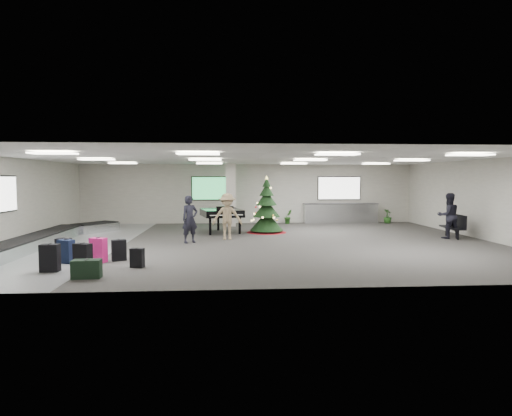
{
  "coord_description": "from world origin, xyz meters",
  "views": [
    {
      "loc": [
        -1.2,
        -16.26,
        2.45
      ],
      "look_at": [
        -0.01,
        1.0,
        1.24
      ],
      "focal_mm": 30.0,
      "sensor_mm": 36.0,
      "label": 1
    }
  ],
  "objects": [
    {
      "name": "suitcase_8",
      "position": [
        -6.15,
        -3.06,
        0.32
      ],
      "size": [
        0.45,
        0.28,
        0.65
      ],
      "rotation": [
        0.0,
        0.0,
        -0.09
      ],
      "color": "black",
      "rests_on": "ground"
    },
    {
      "name": "pink_suitcase",
      "position": [
        -4.94,
        -3.65,
        0.36
      ],
      "size": [
        0.52,
        0.4,
        0.74
      ],
      "rotation": [
        0.0,
        0.0,
        -0.37
      ],
      "color": "#F62083",
      "rests_on": "ground"
    },
    {
      "name": "suitcase_0",
      "position": [
        -5.82,
        -4.87,
        0.36
      ],
      "size": [
        0.48,
        0.28,
        0.75
      ],
      "rotation": [
        0.0,
        0.0,
        -0.04
      ],
      "color": "black",
      "rests_on": "ground"
    },
    {
      "name": "potted_plant_left",
      "position": [
        2.1,
        6.48,
        0.38
      ],
      "size": [
        0.52,
        0.47,
        0.77
      ],
      "primitive_type": "imported",
      "rotation": [
        0.0,
        0.0,
        0.38
      ],
      "color": "#154114",
      "rests_on": "ground"
    },
    {
      "name": "grand_piano",
      "position": [
        -1.42,
        2.94,
        0.88
      ],
      "size": [
        2.06,
        2.46,
        1.24
      ],
      "rotation": [
        0.0,
        0.0,
        0.21
      ],
      "color": "black",
      "rests_on": "ground"
    },
    {
      "name": "christmas_tree",
      "position": [
        0.59,
        2.85,
        0.88
      ],
      "size": [
        1.8,
        1.8,
        2.57
      ],
      "color": "maroon",
      "rests_on": "ground"
    },
    {
      "name": "suitcase_1",
      "position": [
        -5.04,
        -4.71,
        0.36
      ],
      "size": [
        0.52,
        0.4,
        0.74
      ],
      "rotation": [
        0.0,
        0.0,
        -0.39
      ],
      "color": "black",
      "rests_on": "ground"
    },
    {
      "name": "room_envelope",
      "position": [
        -0.38,
        0.67,
        2.33
      ],
      "size": [
        18.02,
        14.02,
        3.21
      ],
      "color": "#ACA89E",
      "rests_on": "ground"
    },
    {
      "name": "traveler_b",
      "position": [
        -1.18,
        0.78,
        0.92
      ],
      "size": [
        1.21,
        0.72,
        1.85
      ],
      "primitive_type": "imported",
      "rotation": [
        0.0,
        0.0,
        0.03
      ],
      "color": "#9C8360",
      "rests_on": "ground"
    },
    {
      "name": "navy_suitcase",
      "position": [
        -5.83,
        -3.73,
        0.34
      ],
      "size": [
        0.51,
        0.42,
        0.7
      ],
      "rotation": [
        0.0,
        0.0,
        -0.43
      ],
      "color": "black",
      "rests_on": "ground"
    },
    {
      "name": "suitcase_3",
      "position": [
        -4.41,
        -3.42,
        0.31
      ],
      "size": [
        0.47,
        0.36,
        0.64
      ],
      "rotation": [
        0.0,
        0.0,
        0.37
      ],
      "color": "black",
      "rests_on": "ground"
    },
    {
      "name": "suitcase_7",
      "position": [
        -3.66,
        -4.45,
        0.26
      ],
      "size": [
        0.4,
        0.28,
        0.55
      ],
      "rotation": [
        0.0,
        0.0,
        -0.25
      ],
      "color": "black",
      "rests_on": "ground"
    },
    {
      "name": "baggage_carousel",
      "position": [
        -7.84,
        -0.08,
        0.21
      ],
      "size": [
        2.28,
        9.71,
        0.43
      ],
      "color": "silver",
      "rests_on": "ground"
    },
    {
      "name": "service_counter",
      "position": [
        5.0,
        6.65,
        0.55
      ],
      "size": [
        4.05,
        0.65,
        1.08
      ],
      "color": "silver",
      "rests_on": "ground"
    },
    {
      "name": "ground",
      "position": [
        0.0,
        0.0,
        0.0
      ],
      "size": [
        18.0,
        18.0,
        0.0
      ],
      "primitive_type": "plane",
      "color": "#393633",
      "rests_on": "ground"
    },
    {
      "name": "green_duffel",
      "position": [
        -4.64,
        -5.65,
        0.23
      ],
      "size": [
        0.7,
        0.37,
        0.48
      ],
      "rotation": [
        0.0,
        0.0,
        0.05
      ],
      "color": "black",
      "rests_on": "ground"
    },
    {
      "name": "potted_plant_right",
      "position": [
        7.54,
        6.35,
        0.39
      ],
      "size": [
        0.57,
        0.57,
        0.77
      ],
      "primitive_type": "imported",
      "rotation": [
        0.0,
        0.0,
        1.98
      ],
      "color": "#154114",
      "rests_on": "ground"
    },
    {
      "name": "bench",
      "position": [
        8.13,
        0.56,
        0.55
      ],
      "size": [
        0.7,
        1.58,
        0.97
      ],
      "rotation": [
        0.0,
        0.0,
        -0.12
      ],
      "color": "black",
      "rests_on": "ground"
    },
    {
      "name": "traveler_a",
      "position": [
        -2.6,
        -0.05,
        0.9
      ],
      "size": [
        0.78,
        0.72,
        1.79
      ],
      "primitive_type": "imported",
      "rotation": [
        0.0,
        0.0,
        0.58
      ],
      "color": "black",
      "rests_on": "ground"
    },
    {
      "name": "traveler_bench",
      "position": [
        7.78,
        0.43,
        0.93
      ],
      "size": [
        0.9,
        0.7,
        1.85
      ],
      "primitive_type": "imported",
      "rotation": [
        0.0,
        0.0,
        3.14
      ],
      "color": "black",
      "rests_on": "ground"
    }
  ]
}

